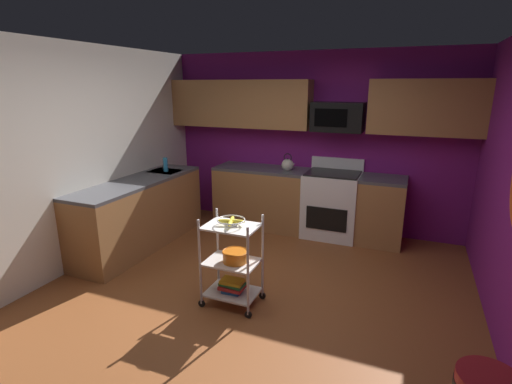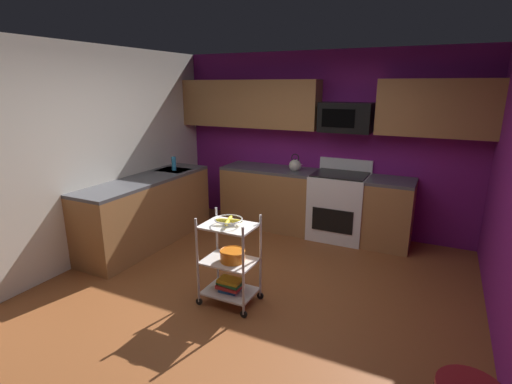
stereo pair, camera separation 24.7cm
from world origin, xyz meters
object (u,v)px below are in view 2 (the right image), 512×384
(fruit_bowl, at_px, (229,221))
(dish_soap_bottle, at_px, (174,163))
(mixing_bowl_large, at_px, (232,255))
(oven_range, at_px, (339,205))
(kettle, at_px, (295,165))
(microwave, at_px, (346,117))
(book_stack, at_px, (230,285))
(rolling_cart, at_px, (229,261))

(fruit_bowl, xyz_separation_m, dish_soap_bottle, (-1.74, 1.42, 0.14))
(mixing_bowl_large, bearing_deg, dish_soap_bottle, 141.32)
(oven_range, height_order, kettle, kettle)
(microwave, relative_size, kettle, 2.65)
(kettle, distance_m, dish_soap_bottle, 1.77)
(dish_soap_bottle, bearing_deg, book_stack, -39.26)
(fruit_bowl, bearing_deg, book_stack, -153.43)
(microwave, xyz_separation_m, fruit_bowl, (-0.53, -2.30, -0.82))
(oven_range, height_order, mixing_bowl_large, oven_range)
(kettle, bearing_deg, oven_range, 0.33)
(microwave, relative_size, dish_soap_bottle, 3.50)
(fruit_bowl, xyz_separation_m, book_stack, (-0.00, -0.00, -0.68))
(oven_range, bearing_deg, mixing_bowl_large, -102.60)
(book_stack, distance_m, kettle, 2.34)
(book_stack, height_order, dish_soap_bottle, dish_soap_bottle)
(mixing_bowl_large, distance_m, kettle, 2.25)
(rolling_cart, bearing_deg, dish_soap_bottle, 140.74)
(fruit_bowl, height_order, book_stack, fruit_bowl)
(oven_range, xyz_separation_m, fruit_bowl, (-0.53, -2.20, 0.40))
(book_stack, bearing_deg, oven_range, 76.51)
(microwave, xyz_separation_m, dish_soap_bottle, (-2.27, -0.88, -0.68))
(book_stack, xyz_separation_m, dish_soap_bottle, (-1.74, 1.42, 0.83))
(mixing_bowl_large, xyz_separation_m, dish_soap_bottle, (-1.78, 1.42, 0.50))
(kettle, bearing_deg, microwave, 9.15)
(rolling_cart, distance_m, fruit_bowl, 0.42)
(rolling_cart, height_order, fruit_bowl, rolling_cart)
(oven_range, height_order, microwave, microwave)
(mixing_bowl_large, bearing_deg, fruit_bowl, 180.00)
(microwave, xyz_separation_m, kettle, (-0.67, -0.11, -0.70))
(oven_range, height_order, book_stack, oven_range)
(rolling_cart, xyz_separation_m, kettle, (-0.15, 2.19, 0.54))
(oven_range, distance_m, dish_soap_bottle, 2.46)
(mixing_bowl_large, bearing_deg, oven_range, 77.40)
(oven_range, distance_m, kettle, 0.85)
(kettle, xyz_separation_m, dish_soap_bottle, (-1.59, -0.77, 0.02))
(rolling_cart, xyz_separation_m, mixing_bowl_large, (0.04, -0.00, 0.07))
(rolling_cart, height_order, book_stack, rolling_cart)
(microwave, xyz_separation_m, mixing_bowl_large, (-0.49, -2.30, -1.18))
(fruit_bowl, relative_size, book_stack, 1.08)
(microwave, height_order, book_stack, microwave)
(mixing_bowl_large, height_order, dish_soap_bottle, dish_soap_bottle)
(oven_range, xyz_separation_m, book_stack, (-0.53, -2.20, -0.29))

